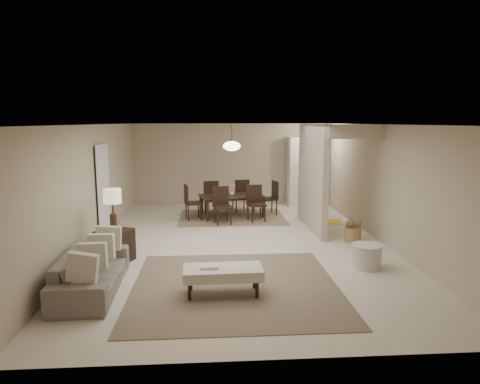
{
  "coord_description": "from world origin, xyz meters",
  "views": [
    {
      "loc": [
        -0.62,
        -8.75,
        2.56
      ],
      "look_at": [
        0.01,
        0.36,
        1.05
      ],
      "focal_mm": 32.0,
      "sensor_mm": 36.0,
      "label": 1
    }
  ],
  "objects": [
    {
      "name": "living_rug",
      "position": [
        -0.26,
        -2.38,
        0.01
      ],
      "size": [
        3.2,
        3.2,
        0.01
      ],
      "primitive_type": "cube",
      "color": "brown",
      "rests_on": "floor"
    },
    {
      "name": "round_pouf",
      "position": [
        2.11,
        -1.67,
        0.21
      ],
      "size": [
        0.53,
        0.53,
        0.42
      ],
      "primitive_type": "cylinder",
      "color": "beige",
      "rests_on": "floor"
    },
    {
      "name": "flush_light",
      "position": [
        2.3,
        3.2,
        2.46
      ],
      "size": [
        0.44,
        0.44,
        0.05
      ],
      "primitive_type": "cylinder",
      "color": "white",
      "rests_on": "ceiling"
    },
    {
      "name": "left_wall",
      "position": [
        -3.0,
        0.0,
        1.25
      ],
      "size": [
        0.0,
        9.0,
        9.0
      ],
      "primitive_type": "plane",
      "rotation": [
        1.57,
        0.0,
        1.57
      ],
      "color": "#BBA88D",
      "rests_on": "floor"
    },
    {
      "name": "dining_rug",
      "position": [
        -0.06,
        2.54,
        0.01
      ],
      "size": [
        2.8,
        2.1,
        0.01
      ],
      "primitive_type": "cube",
      "color": "#7D644D",
      "rests_on": "floor"
    },
    {
      "name": "pantry_cabinet",
      "position": [
        2.35,
        4.15,
        1.05
      ],
      "size": [
        1.2,
        0.55,
        2.1
      ],
      "primitive_type": "cube",
      "color": "white",
      "rests_on": "floor"
    },
    {
      "name": "floor",
      "position": [
        0.0,
        0.0,
        0.0
      ],
      "size": [
        9.0,
        9.0,
        0.0
      ],
      "primitive_type": "plane",
      "color": "beige",
      "rests_on": "ground"
    },
    {
      "name": "wicker_basket",
      "position": [
        2.42,
        0.0,
        0.15
      ],
      "size": [
        0.38,
        0.38,
        0.3
      ],
      "primitive_type": "cylinder",
      "rotation": [
        0.0,
        0.0,
        -0.08
      ],
      "color": "#8D5D38",
      "rests_on": "floor"
    },
    {
      "name": "dining_chairs",
      "position": [
        -0.06,
        2.54,
        0.47
      ],
      "size": [
        2.55,
        2.08,
        0.94
      ],
      "color": "black",
      "rests_on": "dining_rug"
    },
    {
      "name": "ottoman_bench",
      "position": [
        -0.46,
        -2.68,
        0.34
      ],
      "size": [
        1.19,
        0.57,
        0.42
      ],
      "rotation": [
        0.0,
        0.0,
        0.03
      ],
      "color": "beige",
      "rests_on": "living_rug"
    },
    {
      "name": "doorway",
      "position": [
        -2.97,
        0.6,
        1.02
      ],
      "size": [
        0.04,
        0.9,
        2.04
      ],
      "primitive_type": "cube",
      "color": "black",
      "rests_on": "floor"
    },
    {
      "name": "right_wall",
      "position": [
        3.0,
        0.0,
        1.25
      ],
      "size": [
        0.0,
        9.0,
        9.0
      ],
      "primitive_type": "plane",
      "rotation": [
        1.57,
        0.0,
        -1.57
      ],
      "color": "#BBA88D",
      "rests_on": "floor"
    },
    {
      "name": "back_wall",
      "position": [
        0.0,
        4.5,
        1.25
      ],
      "size": [
        6.0,
        0.0,
        6.0
      ],
      "primitive_type": "plane",
      "rotation": [
        1.57,
        0.0,
        0.0
      ],
      "color": "#BBA88D",
      "rests_on": "floor"
    },
    {
      "name": "table_lamp",
      "position": [
        -2.4,
        -1.03,
        1.16
      ],
      "size": [
        0.32,
        0.32,
        0.76
      ],
      "color": "#482F1F",
      "rests_on": "side_table"
    },
    {
      "name": "pendant_light",
      "position": [
        -0.06,
        2.54,
        1.92
      ],
      "size": [
        0.46,
        0.46,
        0.71
      ],
      "color": "#482F1F",
      "rests_on": "ceiling"
    },
    {
      "name": "yellow_mat",
      "position": [
        2.26,
        1.86,
        0.01
      ],
      "size": [
        0.99,
        0.72,
        0.01
      ],
      "primitive_type": "cube",
      "rotation": [
        0.0,
        0.0,
        -0.19
      ],
      "color": "gold",
      "rests_on": "floor"
    },
    {
      "name": "dining_table",
      "position": [
        -0.06,
        2.54,
        0.3
      ],
      "size": [
        1.87,
        1.31,
        0.6
      ],
      "primitive_type": "imported",
      "rotation": [
        0.0,
        0.0,
        0.23
      ],
      "color": "black",
      "rests_on": "dining_rug"
    },
    {
      "name": "side_table",
      "position": [
        -2.4,
        -1.03,
        0.3
      ],
      "size": [
        0.72,
        0.72,
        0.6
      ],
      "primitive_type": "cube",
      "rotation": [
        0.0,
        0.0,
        -0.42
      ],
      "color": "black",
      "rests_on": "floor"
    },
    {
      "name": "vase",
      "position": [
        -0.06,
        2.54,
        0.66
      ],
      "size": [
        0.16,
        0.16,
        0.13
      ],
      "primitive_type": "imported",
      "rotation": [
        0.0,
        0.0,
        0.28
      ],
      "color": "silver",
      "rests_on": "dining_table"
    },
    {
      "name": "partition",
      "position": [
        1.8,
        1.25,
        1.25
      ],
      "size": [
        0.15,
        2.5,
        2.5
      ],
      "primitive_type": "cube",
      "color": "#BBA88D",
      "rests_on": "floor"
    },
    {
      "name": "ceiling",
      "position": [
        0.0,
        0.0,
        2.5
      ],
      "size": [
        9.0,
        9.0,
        0.0
      ],
      "primitive_type": "plane",
      "rotation": [
        3.14,
        0.0,
        0.0
      ],
      "color": "white",
      "rests_on": "back_wall"
    },
    {
      "name": "sofa",
      "position": [
        -2.45,
        -2.38,
        0.3
      ],
      "size": [
        2.09,
        0.88,
        0.6
      ],
      "primitive_type": "imported",
      "rotation": [
        0.0,
        0.0,
        1.61
      ],
      "color": "slate",
      "rests_on": "floor"
    }
  ]
}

